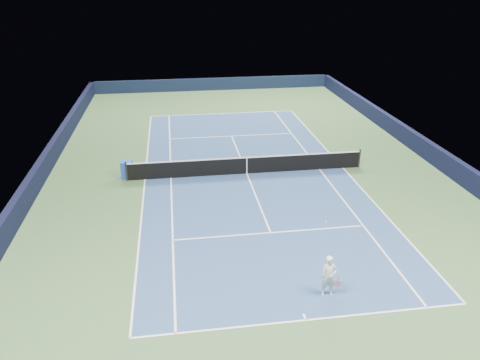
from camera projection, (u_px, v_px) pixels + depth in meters
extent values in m
plane|color=#385930|center=(247.00, 174.00, 25.57)|extent=(40.00, 40.00, 0.00)
cube|color=black|center=(213.00, 84.00, 43.24)|extent=(22.00, 0.35, 1.10)
cube|color=black|center=(433.00, 154.00, 26.78)|extent=(0.35, 40.00, 1.10)
cube|color=black|center=(38.00, 176.00, 23.90)|extent=(0.35, 40.00, 1.10)
cube|color=navy|center=(247.00, 174.00, 25.56)|extent=(10.97, 23.77, 0.01)
cube|color=white|center=(223.00, 113.00, 36.29)|extent=(10.97, 0.08, 0.00)
cube|color=white|center=(306.00, 320.00, 14.83)|extent=(10.97, 0.08, 0.00)
cube|color=white|center=(343.00, 168.00, 26.29)|extent=(0.08, 23.77, 0.00)
cube|color=white|center=(145.00, 179.00, 24.83)|extent=(0.08, 23.77, 0.00)
cube|color=white|center=(319.00, 169.00, 26.11)|extent=(0.08, 23.77, 0.00)
cube|color=white|center=(171.00, 178.00, 25.02)|extent=(0.08, 23.77, 0.00)
cube|color=white|center=(232.00, 136.00, 31.34)|extent=(8.23, 0.08, 0.00)
cube|color=white|center=(271.00, 233.00, 19.79)|extent=(8.23, 0.08, 0.00)
cube|color=white|center=(247.00, 173.00, 25.56)|extent=(0.08, 12.80, 0.00)
cube|color=white|center=(223.00, 114.00, 36.15)|extent=(0.08, 0.30, 0.00)
cube|color=white|center=(305.00, 317.00, 14.97)|extent=(0.08, 0.30, 0.00)
cylinder|color=black|center=(126.00, 171.00, 24.50)|extent=(0.10, 0.10, 1.07)
cylinder|color=black|center=(359.00, 158.00, 26.20)|extent=(0.10, 0.10, 1.07)
cube|color=black|center=(247.00, 166.00, 25.38)|extent=(12.80, 0.03, 0.91)
cube|color=white|center=(247.00, 158.00, 25.18)|extent=(12.80, 0.04, 0.06)
cube|color=white|center=(247.00, 166.00, 25.38)|extent=(0.05, 0.04, 0.91)
cube|color=blue|center=(127.00, 170.00, 24.85)|extent=(0.65, 0.60, 0.95)
cube|color=white|center=(133.00, 170.00, 24.90)|extent=(0.05, 0.42, 0.42)
imported|color=silver|center=(329.00, 276.00, 15.72)|extent=(0.57, 0.39, 1.50)
cylinder|color=#C47E9E|center=(338.00, 278.00, 15.74)|extent=(0.03, 0.03, 0.25)
cylinder|color=black|center=(338.00, 283.00, 15.84)|extent=(0.25, 0.02, 0.25)
cylinder|color=pink|center=(338.00, 283.00, 15.84)|extent=(0.27, 0.02, 0.27)
sphere|color=#C3EC32|center=(326.00, 222.00, 16.01)|extent=(0.07, 0.07, 0.07)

